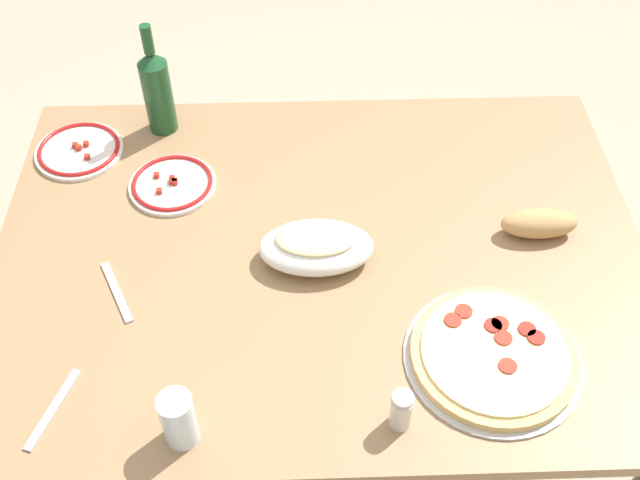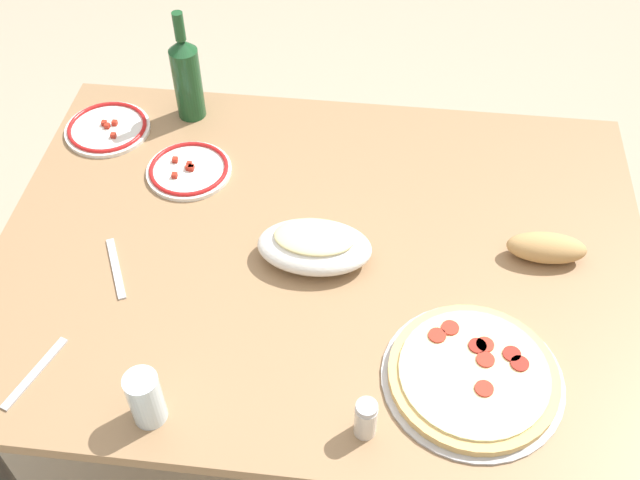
{
  "view_description": "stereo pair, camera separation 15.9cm",
  "coord_description": "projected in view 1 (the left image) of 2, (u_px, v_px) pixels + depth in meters",
  "views": [
    {
      "loc": [
        0.04,
        1.07,
        1.96
      ],
      "look_at": [
        0.0,
        0.0,
        0.78
      ],
      "focal_mm": 42.47,
      "sensor_mm": 36.0,
      "label": 1
    },
    {
      "loc": [
        -0.12,
        1.06,
        1.96
      ],
      "look_at": [
        0.0,
        0.0,
        0.78
      ],
      "focal_mm": 42.47,
      "sensor_mm": 36.0,
      "label": 2
    }
  ],
  "objects": [
    {
      "name": "fork_left",
      "position": [
        117.0,
        292.0,
        1.53
      ],
      "size": [
        0.09,
        0.16,
        0.0
      ],
      "primitive_type": "cube",
      "rotation": [
        0.0,
        0.0,
        2.02
      ],
      "color": "#B7B7BC",
      "rests_on": "dining_table"
    },
    {
      "name": "baked_pasta_dish",
      "position": [
        316.0,
        245.0,
        1.57
      ],
      "size": [
        0.24,
        0.15,
        0.08
      ],
      "color": "white",
      "rests_on": "dining_table"
    },
    {
      "name": "fork_right",
      "position": [
        53.0,
        409.0,
        1.36
      ],
      "size": [
        0.07,
        0.17,
        0.0
      ],
      "primitive_type": "cube",
      "rotation": [
        0.0,
        0.0,
        4.37
      ],
      "color": "#B7B7BC",
      "rests_on": "dining_table"
    },
    {
      "name": "bread_loaf",
      "position": [
        539.0,
        223.0,
        1.62
      ],
      "size": [
        0.17,
        0.07,
        0.06
      ],
      "primitive_type": "ellipsoid",
      "color": "tan",
      "rests_on": "dining_table"
    },
    {
      "name": "water_glass",
      "position": [
        179.0,
        419.0,
        1.28
      ],
      "size": [
        0.06,
        0.06,
        0.12
      ],
      "primitive_type": "cylinder",
      "color": "silver",
      "rests_on": "dining_table"
    },
    {
      "name": "dining_table",
      "position": [
        320.0,
        281.0,
        1.69
      ],
      "size": [
        1.39,
        1.03,
        0.75
      ],
      "color": "#93704C",
      "rests_on": "ground"
    },
    {
      "name": "wine_bottle",
      "position": [
        157.0,
        90.0,
        1.8
      ],
      "size": [
        0.07,
        0.07,
        0.29
      ],
      "color": "#194723",
      "rests_on": "dining_table"
    },
    {
      "name": "spice_shaker",
      "position": [
        401.0,
        410.0,
        1.31
      ],
      "size": [
        0.04,
        0.04,
        0.09
      ],
      "color": "silver",
      "rests_on": "dining_table"
    },
    {
      "name": "ground_plane",
      "position": [
        320.0,
        422.0,
        2.17
      ],
      "size": [
        8.0,
        8.0,
        0.0
      ],
      "primitive_type": "plane",
      "color": "tan",
      "rests_on": "ground"
    },
    {
      "name": "side_plate_near",
      "position": [
        172.0,
        184.0,
        1.74
      ],
      "size": [
        0.2,
        0.2,
        0.02
      ],
      "color": "white",
      "rests_on": "dining_table"
    },
    {
      "name": "side_plate_far",
      "position": [
        79.0,
        150.0,
        1.82
      ],
      "size": [
        0.21,
        0.21,
        0.02
      ],
      "color": "white",
      "rests_on": "dining_table"
    },
    {
      "name": "pepperoni_pizza",
      "position": [
        494.0,
        355.0,
        1.42
      ],
      "size": [
        0.34,
        0.34,
        0.03
      ],
      "color": "#B7B7BC",
      "rests_on": "dining_table"
    }
  ]
}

